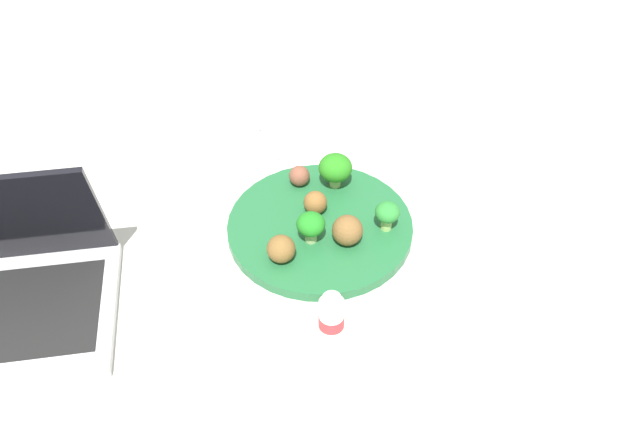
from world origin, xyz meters
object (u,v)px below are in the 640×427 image
meatball_mid_right (299,176)px  fork (267,135)px  meatball_back_right (317,202)px  napkin (279,138)px  broccoli_floret_mid_right (387,213)px  plate (320,227)px  meatball_front_right (281,249)px  knife (287,132)px  broccoli_floret_far_rim (335,168)px  meatball_near_rim (347,230)px  yogurt_bottle (331,318)px  broccoli_floret_back_left (311,225)px

meatball_mid_right → fork: 0.16m
meatball_back_right → napkin: (0.21, 0.01, -0.03)m
broccoli_floret_mid_right → napkin: size_ratio=0.28×
meatball_back_right → fork: meatball_back_right is taller
napkin → plate: bearing=-177.4°
meatball_back_right → meatball_front_right: meatball_front_right is taller
knife → meatball_back_right: bearing=179.1°
plate → meatball_front_right: size_ratio=6.84×
knife → broccoli_floret_mid_right: bearing=-163.2°
plate → broccoli_floret_far_rim: bearing=-30.5°
meatball_near_rim → meatball_mid_right: 0.15m
meatball_back_right → napkin: bearing=3.6°
meatball_back_right → meatball_mid_right: meatball_back_right is taller
plate → meatball_front_right: bearing=128.2°
meatball_near_rim → knife: bearing=4.3°
yogurt_bottle → fork: bearing=-0.8°
meatball_near_rim → meatball_front_right: (-0.01, 0.10, -0.00)m
napkin → yogurt_bottle: 0.43m
broccoli_floret_mid_right → broccoli_floret_back_left: 0.11m
meatball_back_right → yogurt_bottle: bearing=169.9°
fork → knife: (0.00, -0.04, -0.00)m
broccoli_floret_back_left → knife: broccoli_floret_back_left is taller
knife → napkin: bearing=117.0°
meatball_near_rim → fork: 0.30m
meatball_front_right → yogurt_bottle: (-0.13, -0.04, -0.00)m
meatball_back_right → yogurt_bottle: (-0.22, 0.04, -0.00)m
knife → broccoli_floret_back_left: bearing=174.3°
broccoli_floret_back_left → yogurt_bottle: size_ratio=0.67×
knife → yogurt_bottle: (-0.44, 0.04, 0.03)m
plate → yogurt_bottle: (-0.19, 0.04, 0.03)m
broccoli_floret_far_rim → napkin: broccoli_floret_far_rim is taller
plate → broccoli_floret_back_left: broccoli_floret_back_left is taller
meatball_front_right → broccoli_floret_mid_right: bearing=-82.8°
napkin → knife: bearing=-63.0°
meatball_back_right → knife: size_ratio=0.25×
meatball_near_rim → meatball_front_right: bearing=95.4°
broccoli_floret_mid_right → yogurt_bottle: 0.20m
meatball_mid_right → knife: meatball_mid_right is taller
meatball_near_rim → napkin: bearing=7.7°
broccoli_floret_mid_right → broccoli_floret_far_rim: broccoli_floret_far_rim is taller
plate → meatball_back_right: bearing=-5.5°
meatball_near_rim → broccoli_floret_far_rim: bearing=-8.0°
fork → yogurt_bottle: size_ratio=1.63×
broccoli_floret_mid_right → knife: (0.29, 0.09, -0.04)m
meatball_mid_right → meatball_front_right: (-0.15, 0.06, 0.00)m
broccoli_floret_far_rim → meatball_front_right: (-0.13, 0.12, -0.01)m
knife → yogurt_bottle: bearing=174.6°
meatball_front_right → yogurt_bottle: 0.14m
broccoli_floret_back_left → napkin: broccoli_floret_back_left is taller
plate → napkin: 0.24m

